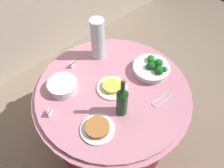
{
  "coord_description": "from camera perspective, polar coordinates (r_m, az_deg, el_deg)",
  "views": [
    {
      "loc": [
        -0.65,
        -0.71,
        1.99
      ],
      "look_at": [
        0.0,
        0.0,
        0.79
      ],
      "focal_mm": 35.08,
      "sensor_mm": 36.0,
      "label": 1
    }
  ],
  "objects": [
    {
      "name": "label_placard_mid",
      "position": [
        1.72,
        -10.09,
        5.17
      ],
      "size": [
        0.05,
        0.02,
        0.05
      ],
      "color": "white",
      "rests_on": "buffet_table"
    },
    {
      "name": "buffet_table",
      "position": [
        1.88,
        0.0,
        -7.92
      ],
      "size": [
        1.16,
        1.16,
        0.74
      ],
      "color": "maroon",
      "rests_on": "ground_plane"
    },
    {
      "name": "wine_bottle",
      "position": [
        1.36,
        2.64,
        -4.35
      ],
      "size": [
        0.07,
        0.07,
        0.34
      ],
      "color": "#164117",
      "rests_on": "buffet_table"
    },
    {
      "name": "food_plate_peanuts",
      "position": [
        1.39,
        -3.81,
        -11.41
      ],
      "size": [
        0.22,
        0.22,
        0.04
      ],
      "color": "white",
      "rests_on": "buffet_table"
    },
    {
      "name": "decorative_fruit_vase",
      "position": [
        1.71,
        -3.67,
        11.06
      ],
      "size": [
        0.11,
        0.11,
        0.34
      ],
      "color": "silver",
      "rests_on": "buffet_table"
    },
    {
      "name": "serving_tongs",
      "position": [
        1.55,
        12.71,
        -4.09
      ],
      "size": [
        0.17,
        0.05,
        0.01
      ],
      "color": "silver",
      "rests_on": "buffet_table"
    },
    {
      "name": "label_placard_front",
      "position": [
        1.49,
        -16.02,
        -7.0
      ],
      "size": [
        0.05,
        0.04,
        0.05
      ],
      "color": "white",
      "rests_on": "buffet_table"
    },
    {
      "name": "broccoli_bowl",
      "position": [
        1.68,
        10.4,
        4.13
      ],
      "size": [
        0.28,
        0.28,
        0.11
      ],
      "color": "white",
      "rests_on": "buffet_table"
    },
    {
      "name": "ground_plane",
      "position": [
        2.21,
        0.0,
        -12.9
      ],
      "size": [
        6.0,
        6.0,
        0.0
      ],
      "primitive_type": "plane",
      "color": "gray"
    },
    {
      "name": "plate_stack",
      "position": [
        1.59,
        -12.74,
        -0.48
      ],
      "size": [
        0.21,
        0.21,
        0.07
      ],
      "color": "white",
      "rests_on": "buffet_table"
    },
    {
      "name": "food_plate_fried_egg",
      "position": [
        1.57,
        0.13,
        -0.83
      ],
      "size": [
        0.22,
        0.22,
        0.04
      ],
      "color": "white",
      "rests_on": "buffet_table"
    }
  ]
}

